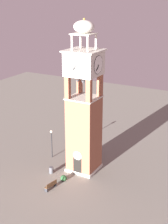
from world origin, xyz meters
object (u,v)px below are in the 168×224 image
lamp_post (52,139)px  trash_bin (51,170)px  clock_tower (84,112)px  park_bench (51,185)px

lamp_post → trash_bin: size_ratio=4.86×
trash_bin → clock_tower: bearing=43.6°
clock_tower → trash_bin: (-3.01, -2.87, -7.15)m
park_bench → trash_bin: (-2.00, 3.04, -0.08)m
park_bench → trash_bin: 3.63m
clock_tower → lamp_post: size_ratio=4.72×
clock_tower → park_bench: clock_tower is taller
lamp_post → trash_bin: 4.81m
clock_tower → trash_bin: 8.27m
park_bench → trash_bin: park_bench is taller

